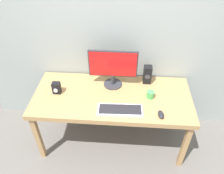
{
  "coord_description": "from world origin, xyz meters",
  "views": [
    {
      "loc": [
        0.13,
        -1.79,
        2.36
      ],
      "look_at": [
        -0.0,
        0.0,
        0.86
      ],
      "focal_mm": 35.3,
      "sensor_mm": 36.0,
      "label": 1
    }
  ],
  "objects_px": {
    "desk": "(112,100)",
    "audio_controller": "(56,88)",
    "speaker_right": "(147,75)",
    "coffee_mug": "(150,94)",
    "monitor": "(113,67)",
    "mouse": "(161,114)",
    "keyboard_primary": "(120,110)"
  },
  "relations": [
    {
      "from": "desk",
      "to": "speaker_right",
      "type": "height_order",
      "value": "speaker_right"
    },
    {
      "from": "audio_controller",
      "to": "coffee_mug",
      "type": "relative_size",
      "value": 1.63
    },
    {
      "from": "keyboard_primary",
      "to": "speaker_right",
      "type": "height_order",
      "value": "speaker_right"
    },
    {
      "from": "monitor",
      "to": "keyboard_primary",
      "type": "height_order",
      "value": "monitor"
    },
    {
      "from": "speaker_right",
      "to": "monitor",
      "type": "bearing_deg",
      "value": -170.18
    },
    {
      "from": "desk",
      "to": "coffee_mug",
      "type": "height_order",
      "value": "coffee_mug"
    },
    {
      "from": "keyboard_primary",
      "to": "audio_controller",
      "type": "distance_m",
      "value": 0.75
    },
    {
      "from": "mouse",
      "to": "coffee_mug",
      "type": "xyz_separation_m",
      "value": [
        -0.09,
        0.27,
        0.02
      ]
    },
    {
      "from": "desk",
      "to": "coffee_mug",
      "type": "distance_m",
      "value": 0.42
    },
    {
      "from": "mouse",
      "to": "coffee_mug",
      "type": "distance_m",
      "value": 0.29
    },
    {
      "from": "desk",
      "to": "audio_controller",
      "type": "relative_size",
      "value": 12.92
    },
    {
      "from": "keyboard_primary",
      "to": "coffee_mug",
      "type": "relative_size",
      "value": 5.7
    },
    {
      "from": "speaker_right",
      "to": "coffee_mug",
      "type": "xyz_separation_m",
      "value": [
        0.03,
        -0.26,
        -0.07
      ]
    },
    {
      "from": "monitor",
      "to": "coffee_mug",
      "type": "relative_size",
      "value": 6.51
    },
    {
      "from": "keyboard_primary",
      "to": "mouse",
      "type": "xyz_separation_m",
      "value": [
        0.4,
        -0.04,
        0.01
      ]
    },
    {
      "from": "mouse",
      "to": "speaker_right",
      "type": "bearing_deg",
      "value": 95.05
    },
    {
      "from": "monitor",
      "to": "mouse",
      "type": "height_order",
      "value": "monitor"
    },
    {
      "from": "mouse",
      "to": "coffee_mug",
      "type": "bearing_deg",
      "value": 101.12
    },
    {
      "from": "speaker_right",
      "to": "coffee_mug",
      "type": "distance_m",
      "value": 0.27
    },
    {
      "from": "coffee_mug",
      "to": "keyboard_primary",
      "type": "bearing_deg",
      "value": -143.87
    },
    {
      "from": "keyboard_primary",
      "to": "mouse",
      "type": "height_order",
      "value": "mouse"
    },
    {
      "from": "mouse",
      "to": "audio_controller",
      "type": "height_order",
      "value": "audio_controller"
    },
    {
      "from": "speaker_right",
      "to": "coffee_mug",
      "type": "height_order",
      "value": "speaker_right"
    },
    {
      "from": "speaker_right",
      "to": "keyboard_primary",
      "type": "bearing_deg",
      "value": -120.54
    },
    {
      "from": "monitor",
      "to": "speaker_right",
      "type": "xyz_separation_m",
      "value": [
        0.39,
        0.07,
        -0.13
      ]
    },
    {
      "from": "desk",
      "to": "mouse",
      "type": "bearing_deg",
      "value": -27.98
    },
    {
      "from": "desk",
      "to": "mouse",
      "type": "xyz_separation_m",
      "value": [
        0.5,
        -0.27,
        0.08
      ]
    },
    {
      "from": "desk",
      "to": "speaker_right",
      "type": "relative_size",
      "value": 7.88
    },
    {
      "from": "monitor",
      "to": "audio_controller",
      "type": "distance_m",
      "value": 0.66
    },
    {
      "from": "monitor",
      "to": "audio_controller",
      "type": "bearing_deg",
      "value": -162.47
    },
    {
      "from": "coffee_mug",
      "to": "desk",
      "type": "bearing_deg",
      "value": -179.36
    },
    {
      "from": "desk",
      "to": "keyboard_primary",
      "type": "bearing_deg",
      "value": -66.51
    }
  ]
}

